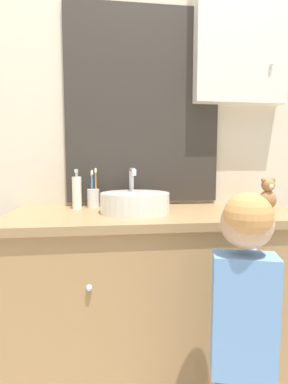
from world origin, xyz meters
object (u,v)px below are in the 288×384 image
(child_figure, at_px, (244,313))
(teddy_bear, at_px, (268,194))
(sink_basin, at_px, (135,202))
(toothbrush_holder, at_px, (93,197))
(soap_dispenser, at_px, (77,192))

(child_figure, relative_size, teddy_bear, 6.27)
(sink_basin, xyz_separation_m, toothbrush_holder, (-0.20, 0.18, 0.00))
(toothbrush_holder, height_order, soap_dispenser, toothbrush_holder)
(child_figure, bearing_deg, teddy_bear, 54.70)
(toothbrush_holder, relative_size, child_figure, 0.21)
(toothbrush_holder, relative_size, teddy_bear, 1.29)
(teddy_bear, bearing_deg, sink_basin, -179.87)
(sink_basin, height_order, toothbrush_holder, sink_basin)
(sink_basin, xyz_separation_m, teddy_bear, (0.65, 0.00, 0.02))
(toothbrush_holder, bearing_deg, child_figure, -53.54)
(teddy_bear, bearing_deg, toothbrush_holder, 167.95)
(sink_basin, bearing_deg, child_figure, -58.56)
(sink_basin, relative_size, soap_dispenser, 1.88)
(toothbrush_holder, relative_size, soap_dispenser, 1.02)
(soap_dispenser, relative_size, teddy_bear, 1.26)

